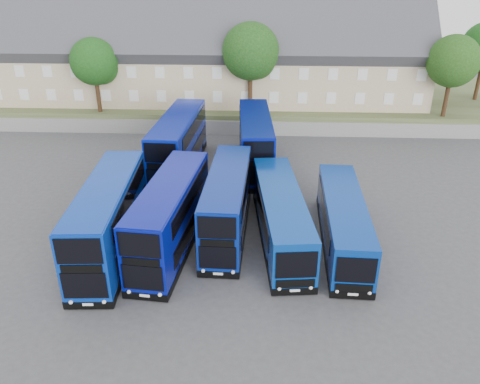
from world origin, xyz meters
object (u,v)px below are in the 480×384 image
coach_east_a (281,217)px  tree_mid (252,54)px  dd_front_mid (171,217)px  tree_east (454,63)px  dd_front_left (109,220)px  tree_west (96,63)px

coach_east_a → tree_mid: tree_mid is taller
dd_front_mid → tree_east: (24.38, 23.04, 5.24)m
dd_front_left → tree_mid: 26.16m
tree_west → dd_front_mid: bearing=-63.2°
coach_east_a → dd_front_mid: bearing=-175.1°
tree_east → dd_front_mid: bearing=-136.6°
dd_front_mid → tree_west: bearing=122.2°
dd_front_left → coach_east_a: (10.46, 1.98, -0.60)m
dd_front_left → tree_mid: tree_mid is taller
dd_front_mid → tree_west: size_ratio=1.46×
dd_front_left → coach_east_a: size_ratio=0.94×
tree_east → dd_front_left: bearing=-139.8°
dd_front_left → coach_east_a: bearing=7.1°
dd_front_mid → tree_mid: bearing=84.9°
tree_east → coach_east_a: bearing=-128.9°
dd_front_mid → dd_front_left: bearing=-164.2°
tree_mid → coach_east_a: bearing=-83.7°
dd_front_left → tree_west: (-7.99, 23.70, 4.84)m
tree_mid → dd_front_mid: bearing=-100.5°
dd_front_left → dd_front_mid: (3.62, 0.66, -0.07)m
tree_west → coach_east_a: bearing=-49.7°
dd_front_mid → tree_mid: size_ratio=1.22×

